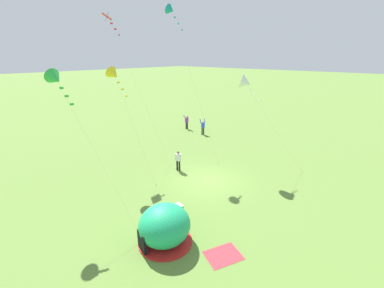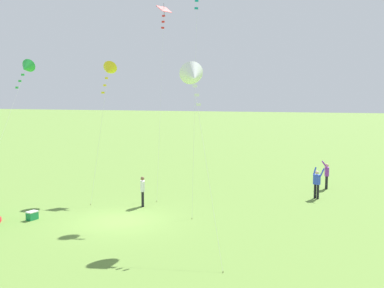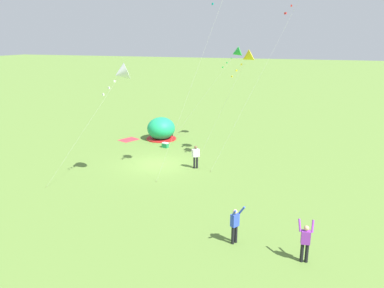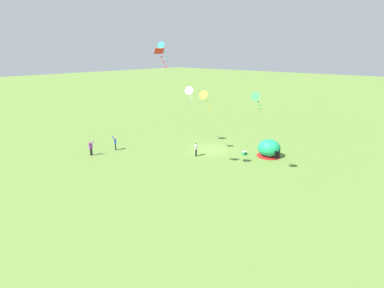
% 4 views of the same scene
% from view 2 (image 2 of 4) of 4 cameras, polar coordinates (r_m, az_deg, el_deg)
% --- Properties ---
extents(ground_plane, '(300.00, 300.00, 0.00)m').
position_cam_2_polar(ground_plane, '(23.14, -9.09, -9.65)').
color(ground_plane, olive).
extents(cooler_box, '(0.47, 0.60, 0.44)m').
position_cam_2_polar(cooler_box, '(24.45, -19.64, -8.54)').
color(cooler_box, '#1E8C4C').
rests_on(cooler_box, ground).
extents(person_with_toddler, '(0.72, 0.66, 1.89)m').
position_cam_2_polar(person_with_toddler, '(28.50, 15.57, -4.73)').
color(person_with_toddler, black).
rests_on(person_with_toddler, ground).
extents(person_near_tent, '(0.37, 0.55, 1.72)m').
position_cam_2_polar(person_near_tent, '(25.70, -6.29, -5.80)').
color(person_near_tent, black).
rests_on(person_near_tent, ground).
extents(person_flying_kite, '(0.53, 0.67, 1.89)m').
position_cam_2_polar(person_flying_kite, '(31.60, 16.72, -3.70)').
color(person_flying_kite, black).
rests_on(person_flying_kite, ground).
extents(kite_green, '(1.36, 6.34, 8.57)m').
position_cam_2_polar(kite_green, '(30.30, -20.32, 9.08)').
color(kite_green, silver).
rests_on(kite_green, ground).
extents(kite_red, '(2.13, 6.05, 12.57)m').
position_cam_2_polar(kite_red, '(32.06, -3.61, 16.04)').
color(kite_red, silver).
rests_on(kite_red, ground).
extents(kite_white, '(3.32, 5.23, 7.83)m').
position_cam_2_polar(kite_white, '(20.43, 0.12, 8.67)').
color(kite_white, silver).
rests_on(kite_white, ground).
extents(kite_yellow, '(1.07, 4.09, 8.47)m').
position_cam_2_polar(kite_yellow, '(29.29, -10.55, 9.23)').
color(kite_yellow, silver).
rests_on(kite_yellow, ground).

